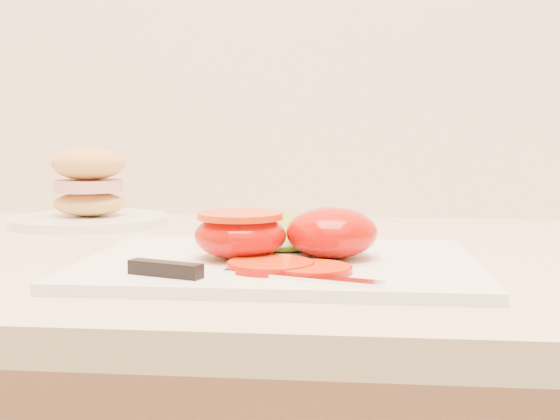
# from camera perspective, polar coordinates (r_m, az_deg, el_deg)

# --- Properties ---
(cutting_board) EXTENTS (0.36, 0.26, 0.01)m
(cutting_board) POSITION_cam_1_polar(r_m,az_deg,el_deg) (0.66, -0.09, -4.40)
(cutting_board) COLOR white
(cutting_board) RESTS_ON counter
(tomato_half_dome) EXTENTS (0.09, 0.09, 0.05)m
(tomato_half_dome) POSITION_cam_1_polar(r_m,az_deg,el_deg) (0.67, 4.22, -1.84)
(tomato_half_dome) COLOR red
(tomato_half_dome) RESTS_ON cutting_board
(tomato_half_cut) EXTENTS (0.09, 0.09, 0.04)m
(tomato_half_cut) POSITION_cam_1_polar(r_m,az_deg,el_deg) (0.66, -3.24, -1.91)
(tomato_half_cut) COLOR red
(tomato_half_cut) RESTS_ON cutting_board
(tomato_slice_0) EXTENTS (0.07, 0.07, 0.01)m
(tomato_slice_0) POSITION_cam_1_polar(r_m,az_deg,el_deg) (0.61, -0.76, -4.51)
(tomato_slice_0) COLOR #ED4F0A
(tomato_slice_0) RESTS_ON cutting_board
(tomato_slice_1) EXTENTS (0.07, 0.07, 0.01)m
(tomato_slice_1) POSITION_cam_1_polar(r_m,az_deg,el_deg) (0.60, 2.65, -4.81)
(tomato_slice_1) COLOR #ED4F0A
(tomato_slice_1) RESTS_ON cutting_board
(lettuce_leaf_0) EXTENTS (0.17, 0.12, 0.03)m
(lettuce_leaf_0) POSITION_cam_1_polar(r_m,az_deg,el_deg) (0.73, -0.68, -1.82)
(lettuce_leaf_0) COLOR #82C233
(lettuce_leaf_0) RESTS_ON cutting_board
(lettuce_leaf_1) EXTENTS (0.13, 0.12, 0.02)m
(lettuce_leaf_1) POSITION_cam_1_polar(r_m,az_deg,el_deg) (0.74, 2.89, -2.03)
(lettuce_leaf_1) COLOR #82C233
(lettuce_leaf_1) RESTS_ON cutting_board
(knife) EXTENTS (0.21, 0.06, 0.01)m
(knife) POSITION_cam_1_polar(r_m,az_deg,el_deg) (0.58, -5.07, -5.05)
(knife) COLOR silver
(knife) RESTS_ON cutting_board
(sandwich_plate) EXTENTS (0.22, 0.22, 0.11)m
(sandwich_plate) POSITION_cam_1_polar(r_m,az_deg,el_deg) (1.02, -15.26, 0.99)
(sandwich_plate) COLOR white
(sandwich_plate) RESTS_ON counter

